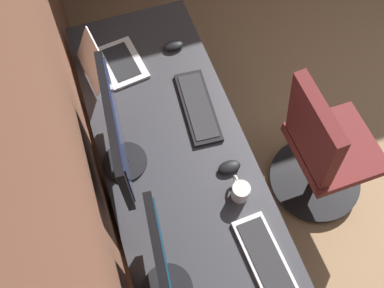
% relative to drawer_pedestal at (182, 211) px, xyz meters
% --- Properties ---
extents(wall_back, '(5.07, 0.10, 2.60)m').
position_rel_drawer_pedestal_xyz_m(wall_back, '(-0.02, 0.38, 0.95)').
color(wall_back, brown).
rests_on(wall_back, ground).
extents(desk, '(2.01, 0.67, 0.73)m').
position_rel_drawer_pedestal_xyz_m(desk, '(0.06, -0.03, 0.31)').
color(desk, '#38383D').
rests_on(desk, ground).
extents(drawer_pedestal, '(0.40, 0.51, 0.69)m').
position_rel_drawer_pedestal_xyz_m(drawer_pedestal, '(0.00, 0.00, 0.00)').
color(drawer_pedestal, '#38383D').
rests_on(drawer_pedestal, ground).
extents(monitor_primary, '(0.51, 0.20, 0.42)m').
position_rel_drawer_pedestal_xyz_m(monitor_primary, '(-0.41, 0.18, 0.62)').
color(monitor_primary, black).
rests_on(monitor_primary, desk).
extents(monitor_secondary, '(0.55, 0.20, 0.45)m').
position_rel_drawer_pedestal_xyz_m(monitor_secondary, '(0.18, 0.20, 0.64)').
color(monitor_secondary, black).
rests_on(monitor_secondary, desk).
extents(laptop_leftmost, '(0.33, 0.32, 0.18)m').
position_rel_drawer_pedestal_xyz_m(laptop_leftmost, '(0.72, 0.13, 0.43)').
color(laptop_leftmost, white).
rests_on(laptop_leftmost, desk).
extents(keyboard_main, '(0.43, 0.17, 0.02)m').
position_rel_drawer_pedestal_xyz_m(keyboard_main, '(0.35, -0.21, 0.39)').
color(keyboard_main, black).
rests_on(keyboard_main, desk).
extents(keyboard_spare, '(0.43, 0.16, 0.02)m').
position_rel_drawer_pedestal_xyz_m(keyboard_spare, '(-0.45, -0.23, 0.39)').
color(keyboard_spare, silver).
rests_on(keyboard_spare, desk).
extents(mouse_main, '(0.06, 0.10, 0.03)m').
position_rel_drawer_pedestal_xyz_m(mouse_main, '(0.74, -0.21, 0.40)').
color(mouse_main, black).
rests_on(mouse_main, desk).
extents(mouse_spare, '(0.06, 0.10, 0.03)m').
position_rel_drawer_pedestal_xyz_m(mouse_spare, '(-0.00, -0.23, 0.40)').
color(mouse_spare, black).
rests_on(mouse_spare, desk).
extents(coffee_mug, '(0.12, 0.08, 0.09)m').
position_rel_drawer_pedestal_xyz_m(coffee_mug, '(-0.14, -0.23, 0.43)').
color(coffee_mug, silver).
rests_on(coffee_mug, desk).
extents(office_chair, '(0.56, 0.56, 0.97)m').
position_rel_drawer_pedestal_xyz_m(office_chair, '(0.03, -0.80, 0.11)').
color(office_chair, maroon).
rests_on(office_chair, ground).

